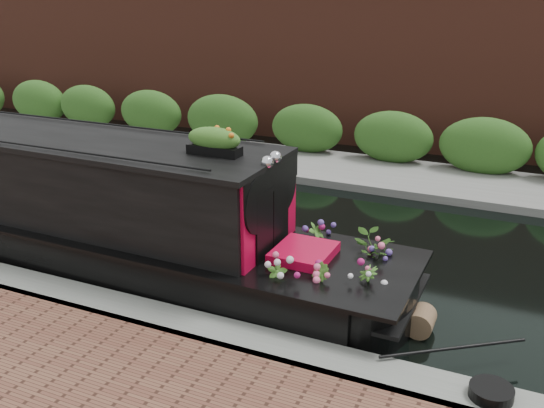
% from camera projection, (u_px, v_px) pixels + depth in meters
% --- Properties ---
extents(ground, '(80.00, 80.00, 0.00)m').
position_uv_depth(ground, '(199.00, 226.00, 11.10)').
color(ground, black).
rests_on(ground, ground).
extents(near_bank_coping, '(40.00, 0.60, 0.50)m').
position_uv_depth(near_bank_coping, '(76.00, 310.00, 8.28)').
color(near_bank_coping, slate).
rests_on(near_bank_coping, ground).
extents(far_bank_path, '(40.00, 2.40, 0.34)m').
position_uv_depth(far_bank_path, '(288.00, 166.00, 14.69)').
color(far_bank_path, slate).
rests_on(far_bank_path, ground).
extents(far_hedge, '(40.00, 1.10, 2.80)m').
position_uv_depth(far_hedge, '(302.00, 157.00, 15.46)').
color(far_hedge, '#2C571D').
rests_on(far_hedge, ground).
extents(far_brick_wall, '(40.00, 1.00, 8.00)m').
position_uv_depth(far_brick_wall, '(329.00, 138.00, 17.26)').
color(far_brick_wall, '#5B2B1F').
rests_on(far_brick_wall, ground).
extents(narrowboat, '(11.17, 2.13, 2.61)m').
position_uv_depth(narrowboat, '(55.00, 209.00, 9.75)').
color(narrowboat, black).
rests_on(narrowboat, ground).
extents(rope_fender, '(0.34, 0.39, 0.34)m').
position_uv_depth(rope_fender, '(421.00, 321.00, 7.68)').
color(rope_fender, brown).
rests_on(rope_fender, ground).
extents(coiled_mooring_rope, '(0.45, 0.45, 0.12)m').
position_uv_depth(coiled_mooring_rope, '(491.00, 392.00, 6.13)').
color(coiled_mooring_rope, black).
rests_on(coiled_mooring_rope, near_bank_coping).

